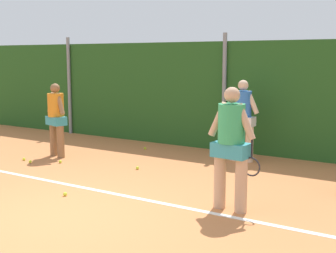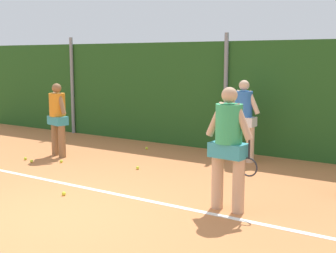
{
  "view_description": "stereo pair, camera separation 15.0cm",
  "coord_description": "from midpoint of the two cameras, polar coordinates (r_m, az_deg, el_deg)",
  "views": [
    {
      "loc": [
        4.74,
        -4.61,
        2.26
      ],
      "look_at": [
        -0.06,
        3.02,
        0.91
      ],
      "focal_mm": 49.62,
      "sensor_mm": 36.0,
      "label": 1
    },
    {
      "loc": [
        4.86,
        -4.53,
        2.26
      ],
      "look_at": [
        -0.06,
        3.02,
        0.91
      ],
      "focal_mm": 49.62,
      "sensor_mm": 36.0,
      "label": 2
    }
  ],
  "objects": [
    {
      "name": "ground_plane",
      "position": [
        8.17,
        -4.43,
        -7.55
      ],
      "size": [
        26.77,
        26.77,
        0.0
      ],
      "primitive_type": "plane",
      "color": "#C67542"
    },
    {
      "name": "hedge_fence_backdrop",
      "position": [
        11.3,
        7.85,
        3.66
      ],
      "size": [
        17.4,
        0.25,
        2.63
      ],
      "primitive_type": "cube",
      "color": "#23511E",
      "rests_on": "ground_plane"
    },
    {
      "name": "fence_post_left",
      "position": [
        14.05,
        -11.38,
        4.91
      ],
      "size": [
        0.1,
        0.1,
        2.82
      ],
      "primitive_type": "cylinder",
      "color": "gray",
      "rests_on": "ground_plane"
    },
    {
      "name": "fence_post_center",
      "position": [
        11.13,
        7.48,
        4.1
      ],
      "size": [
        0.1,
        0.1,
        2.82
      ],
      "primitive_type": "cylinder",
      "color": "gray",
      "rests_on": "ground_plane"
    },
    {
      "name": "court_baseline_paint",
      "position": [
        7.87,
        -6.22,
        -8.18
      ],
      "size": [
        12.72,
        0.1,
        0.01
      ],
      "primitive_type": "cube",
      "color": "white",
      "rests_on": "ground_plane"
    },
    {
      "name": "player_foreground_near",
      "position": [
        6.83,
        8.1,
        -1.94
      ],
      "size": [
        0.84,
        0.39,
        1.84
      ],
      "rotation": [
        0.0,
        0.0,
        6.2
      ],
      "color": "tan",
      "rests_on": "ground_plane"
    },
    {
      "name": "player_midcourt",
      "position": [
        10.81,
        -13.02,
        1.31
      ],
      "size": [
        0.69,
        0.41,
        1.67
      ],
      "rotation": [
        0.0,
        0.0,
        6.01
      ],
      "color": "#8C603D",
      "rests_on": "ground_plane"
    },
    {
      "name": "player_backcourt_far",
      "position": [
        10.14,
        9.67,
        1.26
      ],
      "size": [
        0.75,
        0.38,
        1.77
      ],
      "rotation": [
        0.0,
        0.0,
        3.16
      ],
      "color": "beige",
      "rests_on": "ground_plane"
    },
    {
      "name": "tennis_ball_0",
      "position": [
        7.89,
        -12.15,
        -8.06
      ],
      "size": [
        0.07,
        0.07,
        0.07
      ],
      "primitive_type": "sphere",
      "color": "#CCDB33",
      "rests_on": "ground_plane"
    },
    {
      "name": "tennis_ball_1",
      "position": [
        10.45,
        -16.02,
        -4.11
      ],
      "size": [
        0.07,
        0.07,
        0.07
      ],
      "primitive_type": "sphere",
      "color": "#CCDB33",
      "rests_on": "ground_plane"
    },
    {
      "name": "tennis_ball_2",
      "position": [
        10.27,
        -12.57,
        -4.19
      ],
      "size": [
        0.07,
        0.07,
        0.07
      ],
      "primitive_type": "sphere",
      "color": "#CCDB33",
      "rests_on": "ground_plane"
    },
    {
      "name": "tennis_ball_3",
      "position": [
        9.46,
        -3.3,
        -5.09
      ],
      "size": [
        0.07,
        0.07,
        0.07
      ],
      "primitive_type": "sphere",
      "color": "#CCDB33",
      "rests_on": "ground_plane"
    },
    {
      "name": "tennis_ball_4",
      "position": [
        10.74,
        -16.73,
        -3.8
      ],
      "size": [
        0.07,
        0.07,
        0.07
      ],
      "primitive_type": "sphere",
      "color": "#CCDB33",
      "rests_on": "ground_plane"
    },
    {
      "name": "tennis_ball_5",
      "position": [
        13.29,
        -12.97,
        -1.32
      ],
      "size": [
        0.07,
        0.07,
        0.07
      ],
      "primitive_type": "sphere",
      "color": "#CCDB33",
      "rests_on": "ground_plane"
    },
    {
      "name": "tennis_ball_6",
      "position": [
        12.43,
        -13.07,
        -2.0
      ],
      "size": [
        0.07,
        0.07,
        0.07
      ],
      "primitive_type": "sphere",
      "color": "#CCDB33",
      "rests_on": "ground_plane"
    },
    {
      "name": "tennis_ball_7",
      "position": [
        11.46,
        -2.26,
        -2.67
      ],
      "size": [
        0.07,
        0.07,
        0.07
      ],
      "primitive_type": "sphere",
      "color": "#CCDB33",
      "rests_on": "ground_plane"
    }
  ]
}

